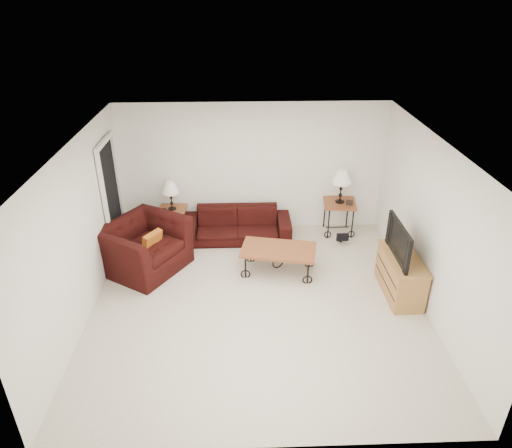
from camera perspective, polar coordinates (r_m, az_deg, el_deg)
The scene contains 20 objects.
ground at distance 7.21m, azimuth 0.20°, elevation -9.67°, with size 5.00×5.00×0.00m, color beige.
wall_back at distance 8.80m, azimuth -0.42°, elevation 6.91°, with size 5.00×0.02×2.50m, color white.
wall_front at distance 4.50m, azimuth 1.53°, elevation -16.39°, with size 5.00×0.02×2.50m, color white.
wall_left at distance 6.90m, azimuth -21.00°, elevation -1.22°, with size 0.02×5.00×2.50m, color white.
wall_right at distance 7.07m, azimuth 20.92°, elevation -0.51°, with size 0.02×5.00×2.50m, color white.
ceiling at distance 6.02m, azimuth 0.24°, elevation 9.57°, with size 5.00×5.00×0.00m, color white.
doorway at distance 8.40m, azimuth -17.35°, elevation 2.86°, with size 0.08×0.94×2.04m, color black.
sofa at distance 8.75m, azimuth -2.33°, elevation -0.10°, with size 2.02×0.79×0.59m, color black.
side_table_left at distance 9.01m, azimuth -10.16°, elevation 0.23°, with size 0.51×0.51×0.56m, color brown.
side_table_right at distance 9.09m, azimuth 10.12°, elevation 0.83°, with size 0.60×0.60×0.66m, color brown.
lamp_left at distance 8.77m, azimuth -10.47°, elevation 3.47°, with size 0.32×0.32×0.56m, color black, non-canonical shape.
lamp_right at distance 8.82m, azimuth 10.47°, elevation 4.62°, with size 0.37×0.37×0.66m, color black, non-canonical shape.
photo_frame_left at distance 8.76m, azimuth -11.43°, elevation 1.65°, with size 0.11×0.01×0.09m, color black.
photo_frame_right at distance 8.83m, azimuth 11.46°, elevation 2.61°, with size 0.13×0.02×0.11m, color black.
coffee_table at distance 7.78m, azimuth 2.76°, elevation -4.51°, with size 1.22×0.66×0.46m, color brown.
armchair at distance 8.01m, azimuth -13.63°, elevation -2.70°, with size 1.30×1.14×0.85m, color black.
throw_pillow at distance 7.89m, azimuth -12.71°, elevation -2.28°, with size 0.38×0.10×0.38m, color #BB5218.
tv_stand at distance 7.56m, azimuth 17.40°, elevation -6.08°, with size 0.46×1.10×0.66m, color #A47D3C.
television at distance 7.24m, azimuth 17.92°, elevation -2.03°, with size 0.99×0.13×0.57m, color black.
backpack at distance 8.79m, azimuth 10.51°, elevation -1.00°, with size 0.34×0.26×0.44m, color black.
Camera 1 is at (-0.23, -5.72, 4.38)m, focal length 32.39 mm.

